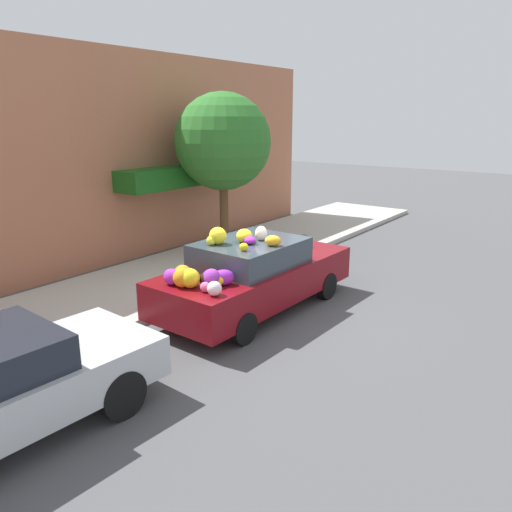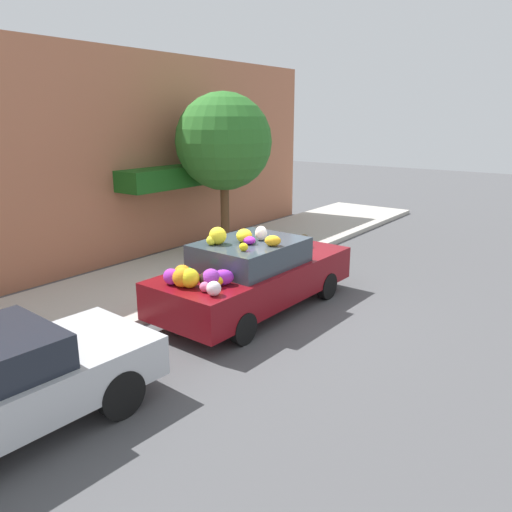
% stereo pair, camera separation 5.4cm
% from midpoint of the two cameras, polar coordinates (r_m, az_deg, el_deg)
% --- Properties ---
extents(ground_plane, '(60.00, 60.00, 0.00)m').
position_cam_midpoint_polar(ground_plane, '(10.30, -0.61, -5.92)').
color(ground_plane, '#4C4C4F').
extents(sidewalk_curb, '(24.00, 3.20, 0.14)m').
position_cam_midpoint_polar(sidewalk_curb, '(12.00, -10.99, -2.68)').
color(sidewalk_curb, '#B2ADA3').
rests_on(sidewalk_curb, ground).
extents(building_facade, '(18.00, 1.20, 5.47)m').
position_cam_midpoint_polar(building_facade, '(13.28, -17.61, 10.23)').
color(building_facade, '#B26B4C').
rests_on(building_facade, ground).
extents(street_tree, '(2.63, 2.63, 4.30)m').
position_cam_midpoint_polar(street_tree, '(13.89, -3.93, 12.87)').
color(street_tree, brown).
rests_on(street_tree, sidewalk_curb).
extents(fire_hydrant, '(0.20, 0.20, 0.70)m').
position_cam_midpoint_polar(fire_hydrant, '(11.06, -7.58, -1.83)').
color(fire_hydrant, '#B2B2B7').
rests_on(fire_hydrant, sidewalk_curb).
extents(art_car, '(4.60, 1.92, 1.79)m').
position_cam_midpoint_polar(art_car, '(9.91, -0.48, -2.05)').
color(art_car, maroon).
rests_on(art_car, ground).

